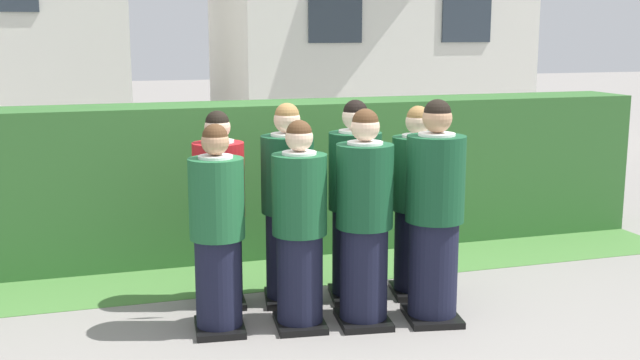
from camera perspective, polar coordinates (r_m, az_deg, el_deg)
ground_plane at (r=6.02m, az=0.81°, el=-10.35°), size 60.00×60.00×0.00m
student_front_row_0 at (r=5.71m, az=-7.45°, el=-3.96°), size 0.40×0.50×1.53m
student_front_row_1 at (r=5.74m, az=-1.49°, el=-3.69°), size 0.40×0.48×1.55m
student_front_row_2 at (r=5.81m, az=3.22°, el=-3.17°), size 0.43×0.53×1.62m
student_front_row_3 at (r=5.93m, az=8.30°, el=-2.68°), size 0.47×0.56×1.68m
student_in_red_blazer at (r=6.28m, az=-7.30°, el=-2.45°), size 0.41×0.48×1.56m
student_rear_row_1 at (r=6.29m, az=-2.36°, el=-2.10°), size 0.45×0.54×1.62m
student_rear_row_2 at (r=6.36m, az=2.53°, el=-1.86°), size 0.46×0.53×1.64m
student_rear_row_3 at (r=6.51m, az=6.98°, el=-1.90°), size 0.45×0.54×1.58m
hedge at (r=7.78m, az=-4.00°, el=0.17°), size 7.94×0.70×1.48m
lawn_strip at (r=7.20m, az=-2.44°, el=-6.73°), size 7.94×0.90×0.01m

